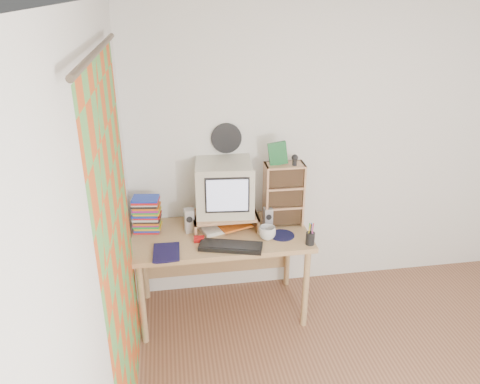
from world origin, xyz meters
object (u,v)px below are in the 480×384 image
object	(u,v)px
crt_monitor	(224,188)
diary	(153,252)
cd_rack	(284,195)
dvd_stack	(147,214)
mug	(267,233)
keyboard	(231,246)
desk	(220,244)

from	to	relation	value
crt_monitor	diary	xyz separation A→B (m)	(-0.58, -0.39, -0.31)
cd_rack	diary	xyz separation A→B (m)	(-1.06, -0.34, -0.24)
diary	dvd_stack	bearing A→B (deg)	98.27
mug	dvd_stack	bearing A→B (deg)	162.84
keyboard	diary	xyz separation A→B (m)	(-0.58, -0.00, 0.01)
cd_rack	mug	bearing A→B (deg)	-126.25
crt_monitor	mug	world-z (taller)	crt_monitor
dvd_stack	desk	bearing A→B (deg)	0.04
crt_monitor	diary	world-z (taller)	crt_monitor
desk	diary	size ratio (longest dim) A/B	5.89
crt_monitor	mug	xyz separation A→B (m)	(0.30, -0.29, -0.28)
desk	crt_monitor	distance (m)	0.47
crt_monitor	dvd_stack	xyz separation A→B (m)	(-0.63, -0.01, -0.18)
keyboard	diary	distance (m)	0.58
desk	mug	distance (m)	0.45
desk	dvd_stack	bearing A→B (deg)	172.03
crt_monitor	keyboard	bearing A→B (deg)	-85.35
diary	keyboard	bearing A→B (deg)	1.85
desk	mug	xyz separation A→B (m)	(0.35, -0.20, 0.19)
dvd_stack	diary	world-z (taller)	dvd_stack
dvd_stack	diary	xyz separation A→B (m)	(0.04, -0.39, -0.12)
keyboard	cd_rack	world-z (taller)	cd_rack
crt_monitor	desk	bearing A→B (deg)	-116.08
desk	keyboard	size ratio (longest dim) A/B	2.95
keyboard	mug	distance (m)	0.32
mug	cd_rack	bearing A→B (deg)	52.42
dvd_stack	cd_rack	distance (m)	1.11
crt_monitor	mug	size ratio (longest dim) A/B	3.31
dvd_stack	keyboard	bearing A→B (deg)	-23.67
dvd_stack	diary	bearing A→B (deg)	-75.41
cd_rack	diary	world-z (taller)	cd_rack
desk	keyboard	world-z (taller)	keyboard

